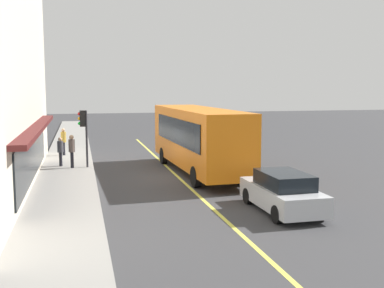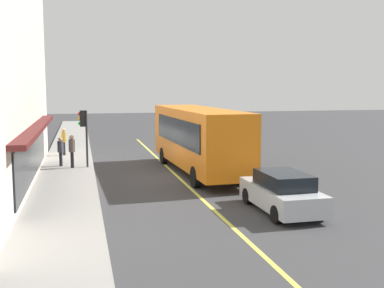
% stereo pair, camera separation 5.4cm
% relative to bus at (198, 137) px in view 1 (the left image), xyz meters
% --- Properties ---
extents(ground, '(120.00, 120.00, 0.00)m').
position_rel_bus_xyz_m(ground, '(-0.81, 1.28, -1.99)').
color(ground, '#38383A').
extents(sidewalk, '(80.00, 2.89, 0.15)m').
position_rel_bus_xyz_m(sidewalk, '(-0.81, 6.92, -1.91)').
color(sidewalk, gray).
rests_on(sidewalk, ground).
extents(lane_centre_stripe, '(36.00, 0.16, 0.01)m').
position_rel_bus_xyz_m(lane_centre_stripe, '(-0.81, 1.28, -1.98)').
color(lane_centre_stripe, '#D8D14C').
rests_on(lane_centre_stripe, ground).
extents(bus, '(11.22, 2.96, 3.50)m').
position_rel_bus_xyz_m(bus, '(0.00, 0.00, 0.00)').
color(bus, orange).
rests_on(bus, ground).
extents(traffic_light, '(0.30, 0.52, 3.20)m').
position_rel_bus_xyz_m(traffic_light, '(2.41, 5.97, 0.55)').
color(traffic_light, '#2D2D33').
rests_on(traffic_light, sidewalk).
extents(car_silver, '(4.32, 1.90, 1.52)m').
position_rel_bus_xyz_m(car_silver, '(-8.53, -1.13, -1.24)').
color(car_silver, '#B7BABF').
rests_on(car_silver, ground).
extents(pedestrian_at_corner, '(0.34, 0.34, 1.79)m').
position_rel_bus_xyz_m(pedestrian_at_corner, '(7.53, 7.24, -0.75)').
color(pedestrian_at_corner, black).
rests_on(pedestrian_at_corner, sidewalk).
extents(pedestrian_waiting, '(0.34, 0.34, 1.65)m').
position_rel_bus_xyz_m(pedestrian_waiting, '(3.12, 7.29, -0.85)').
color(pedestrian_waiting, black).
rests_on(pedestrian_waiting, sidewalk).
extents(pedestrian_near_storefront, '(0.34, 0.34, 1.85)m').
position_rel_bus_xyz_m(pedestrian_near_storefront, '(2.36, 6.65, -0.71)').
color(pedestrian_near_storefront, black).
rests_on(pedestrian_near_storefront, sidewalk).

